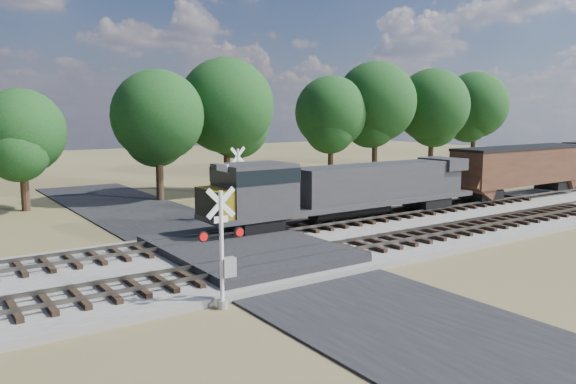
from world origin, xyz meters
TOP-DOWN VIEW (x-y plane):
  - ground at (0.00, 0.00)m, footprint 160.00×160.00m
  - ballast_bed at (10.00, 0.50)m, footprint 140.00×10.00m
  - road at (0.00, 0.00)m, footprint 7.00×60.00m
  - crossing_panel at (0.00, 0.50)m, footprint 7.00×9.00m
  - track_near at (3.12, -2.00)m, footprint 140.00×2.60m
  - track_far at (3.12, 3.00)m, footprint 140.00×2.60m
  - crossing_signal_near at (-3.95, -4.81)m, footprint 1.67×0.36m
  - crossing_signal_far at (3.91, 8.28)m, footprint 1.80×0.50m
  - equipment_shed at (7.98, 8.82)m, footprint 5.04×5.04m
  - treeline at (8.61, 20.57)m, footprint 80.76×11.55m

SIDE VIEW (x-z plane):
  - ground at x=0.00m, z-range 0.00..0.00m
  - road at x=0.00m, z-range 0.00..0.08m
  - ballast_bed at x=10.00m, z-range 0.00..0.30m
  - crossing_panel at x=0.00m, z-range 0.01..0.62m
  - track_near at x=3.12m, z-range 0.25..0.58m
  - track_far at x=3.12m, z-range 0.25..0.58m
  - equipment_shed at x=7.98m, z-range 0.02..2.80m
  - crossing_signal_near at x=-3.95m, z-range -0.35..3.78m
  - crossing_signal_far at x=3.91m, z-range -0.38..4.14m
  - treeline at x=8.61m, z-range 1.06..12.93m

